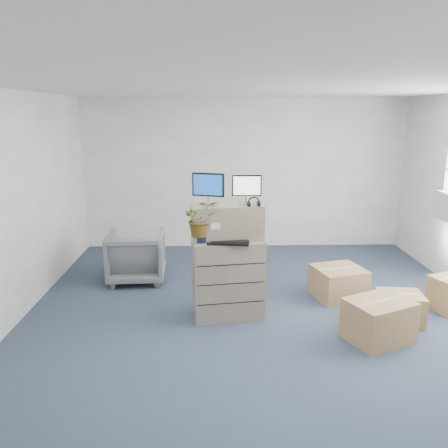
% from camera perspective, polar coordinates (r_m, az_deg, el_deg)
% --- Properties ---
extents(ground, '(7.00, 7.00, 0.00)m').
position_cam_1_polar(ground, '(5.34, 5.07, -13.89)').
color(ground, '#232E40').
rests_on(ground, ground).
extents(wall_back, '(6.00, 0.02, 2.80)m').
position_cam_1_polar(wall_back, '(8.28, 2.60, 6.51)').
color(wall_back, beige).
rests_on(wall_back, ground).
extents(filing_cabinet_lower, '(0.93, 0.64, 1.01)m').
position_cam_1_polar(filing_cabinet_lower, '(5.54, 0.43, -7.00)').
color(filing_cabinet_lower, '#87745D').
rests_on(filing_cabinet_lower, ground).
extents(filing_cabinet_upper, '(0.91, 0.55, 0.43)m').
position_cam_1_polar(filing_cabinet_upper, '(5.37, 0.36, 0.34)').
color(filing_cabinet_upper, '#87745D').
rests_on(filing_cabinet_upper, filing_cabinet_lower).
extents(monitor_left, '(0.39, 0.20, 0.39)m').
position_cam_1_polar(monitor_left, '(5.24, -2.08, 4.82)').
color(monitor_left, '#99999E').
rests_on(monitor_left, filing_cabinet_upper).
extents(monitor_right, '(0.36, 0.14, 0.36)m').
position_cam_1_polar(monitor_right, '(5.31, 2.98, 4.74)').
color(monitor_right, '#99999E').
rests_on(monitor_right, filing_cabinet_upper).
extents(headphones, '(0.15, 0.04, 0.15)m').
position_cam_1_polar(headphones, '(5.22, 3.90, 2.78)').
color(headphones, black).
rests_on(headphones, filing_cabinet_upper).
extents(keyboard, '(0.52, 0.27, 0.03)m').
position_cam_1_polar(keyboard, '(5.21, 0.57, -2.42)').
color(keyboard, black).
rests_on(keyboard, filing_cabinet_lower).
extents(mouse, '(0.10, 0.07, 0.03)m').
position_cam_1_polar(mouse, '(5.31, 3.71, -2.06)').
color(mouse, silver).
rests_on(mouse, filing_cabinet_lower).
extents(water_bottle, '(0.08, 0.08, 0.26)m').
position_cam_1_polar(water_bottle, '(5.39, 0.71, -0.54)').
color(water_bottle, gray).
rests_on(water_bottle, filing_cabinet_lower).
extents(phone_dock, '(0.06, 0.06, 0.13)m').
position_cam_1_polar(phone_dock, '(5.41, 0.21, -1.43)').
color(phone_dock, silver).
rests_on(phone_dock, filing_cabinet_lower).
extents(external_drive, '(0.22, 0.18, 0.06)m').
position_cam_1_polar(external_drive, '(5.57, 3.81, -1.15)').
color(external_drive, black).
rests_on(external_drive, filing_cabinet_lower).
extents(tissue_box, '(0.26, 0.20, 0.09)m').
position_cam_1_polar(tissue_box, '(5.48, 3.73, -0.60)').
color(tissue_box, '#4095DA').
rests_on(tissue_box, external_drive).
extents(potted_plant, '(0.49, 0.52, 0.43)m').
position_cam_1_polar(potted_plant, '(5.17, -3.08, 0.09)').
color(potted_plant, '#99AC8B').
rests_on(potted_plant, filing_cabinet_lower).
extents(office_chair, '(0.87, 0.82, 0.86)m').
position_cam_1_polar(office_chair, '(6.83, -11.36, -3.80)').
color(office_chair, slate).
rests_on(office_chair, ground).
extents(cardboard_boxes, '(2.18, 1.95, 0.48)m').
position_cam_1_polar(cardboard_boxes, '(5.97, 20.24, -9.25)').
color(cardboard_boxes, '#A2764E').
rests_on(cardboard_boxes, ground).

